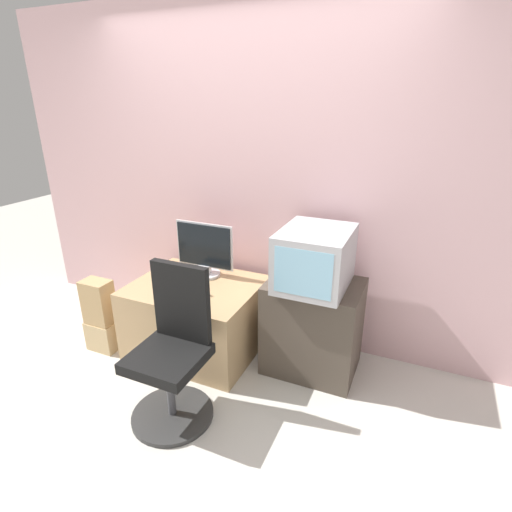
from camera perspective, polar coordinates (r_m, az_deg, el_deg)
ground_plane at (r=2.74m, az=-13.20°, el=-22.84°), size 12.00×12.00×0.00m
wall_back at (r=3.16m, az=-0.80°, el=10.83°), size 4.40×0.05×2.60m
desk at (r=3.23m, az=-8.43°, el=-8.56°), size 0.95×0.79×0.56m
side_stand at (r=2.97m, az=8.10°, el=-9.92°), size 0.66×0.49×0.70m
main_monitor at (r=3.18m, az=-7.35°, el=0.68°), size 0.49×0.24×0.44m
keyboard at (r=3.02m, az=-10.26°, el=-4.70°), size 0.30×0.10×0.01m
mouse at (r=2.91m, az=-7.03°, el=-5.35°), size 0.06×0.03×0.04m
crt_tv at (r=2.70m, az=8.40°, el=-0.32°), size 0.45×0.55×0.40m
office_chair at (r=2.58m, az=-11.79°, el=-13.88°), size 0.52×0.52×0.99m
cardboard_box_lower at (r=3.49m, az=-20.93°, el=-10.48°), size 0.24×0.16×0.24m
cardboard_box_upper at (r=3.35m, az=-21.61°, el=-6.13°), size 0.22×0.15×0.36m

